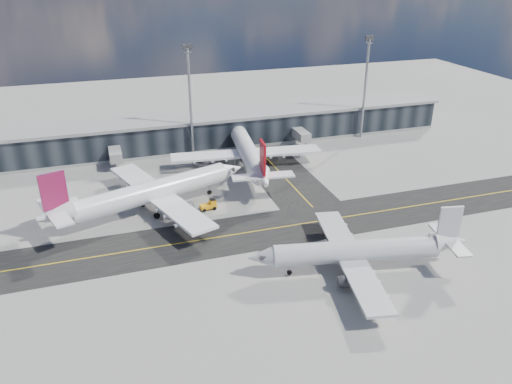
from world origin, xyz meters
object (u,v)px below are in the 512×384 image
at_px(airliner_redtail, 248,152).
at_px(airliner_near, 359,251).
at_px(airliner_af, 150,192).
at_px(baggage_tug, 210,205).
at_px(service_van, 203,163).

bearing_deg(airliner_redtail, airliner_near, -77.88).
bearing_deg(airliner_af, baggage_tug, 58.64).
height_order(airliner_af, airliner_near, airliner_af).
distance_m(airliner_af, baggage_tug, 12.48).
bearing_deg(airliner_af, airliner_near, 24.73).
relative_size(airliner_af, airliner_redtail, 0.98).
relative_size(airliner_near, service_van, 6.13).
bearing_deg(baggage_tug, airliner_near, 25.63).
height_order(airliner_af, airliner_redtail, airliner_af).
distance_m(airliner_near, service_van, 55.41).
height_order(baggage_tug, service_van, baggage_tug).
height_order(airliner_af, baggage_tug, airliner_af).
relative_size(airliner_af, airliner_near, 1.19).
bearing_deg(baggage_tug, airliner_af, -109.38).
relative_size(airliner_redtail, baggage_tug, 12.58).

